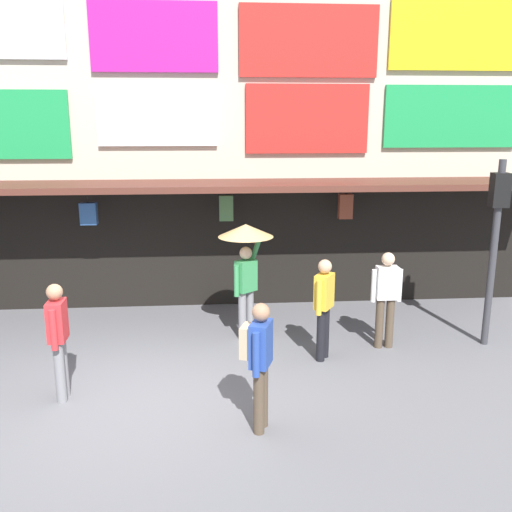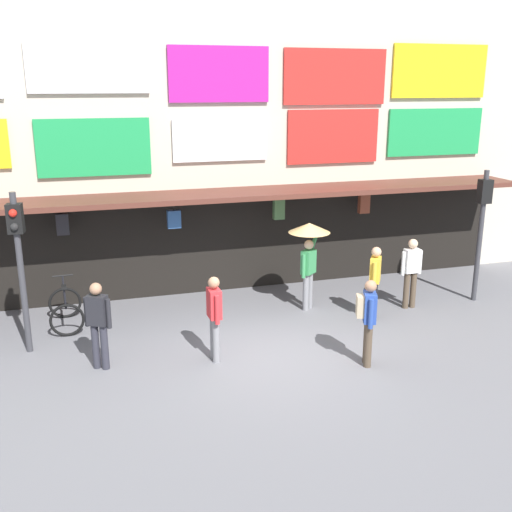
% 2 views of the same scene
% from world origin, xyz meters
% --- Properties ---
extents(ground_plane, '(80.00, 80.00, 0.00)m').
position_xyz_m(ground_plane, '(0.00, 0.00, 0.00)').
color(ground_plane, slate).
extents(shopfront, '(18.00, 2.60, 8.00)m').
position_xyz_m(shopfront, '(0.01, 4.57, 3.96)').
color(shopfront, beige).
rests_on(shopfront, ground).
extents(traffic_light_far, '(0.30, 0.34, 3.20)m').
position_xyz_m(traffic_light_far, '(5.75, 1.47, 2.14)').
color(traffic_light_far, '#38383D').
rests_on(traffic_light_far, ground).
extents(pedestrian_in_white, '(0.44, 0.50, 1.68)m').
position_xyz_m(pedestrian_in_white, '(1.58, -0.99, 0.98)').
color(pedestrian_in_white, brown).
rests_on(pedestrian_in_white, ground).
extents(pedestrian_in_red, '(0.53, 0.22, 1.68)m').
position_xyz_m(pedestrian_in_red, '(3.94, 1.45, 0.95)').
color(pedestrian_in_red, brown).
rests_on(pedestrian_in_red, ground).
extents(pedestrian_in_black, '(0.23, 0.53, 1.68)m').
position_xyz_m(pedestrian_in_black, '(-1.10, 0.02, 0.95)').
color(pedestrian_in_black, gray).
rests_on(pedestrian_in_black, ground).
extents(pedestrian_in_purple, '(0.38, 0.46, 1.68)m').
position_xyz_m(pedestrian_in_purple, '(2.80, 1.06, 0.95)').
color(pedestrian_in_purple, black).
rests_on(pedestrian_in_purple, ground).
extents(pedestrian_with_umbrella, '(0.96, 0.96, 2.08)m').
position_xyz_m(pedestrian_with_umbrella, '(1.60, 2.06, 1.64)').
color(pedestrian_with_umbrella, gray).
rests_on(pedestrian_with_umbrella, ground).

